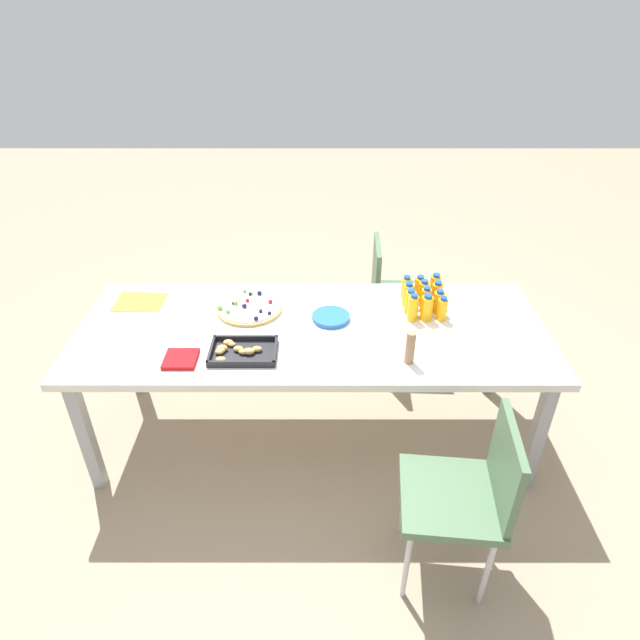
# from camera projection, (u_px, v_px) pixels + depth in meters

# --- Properties ---
(ground_plane) EXTENTS (12.00, 12.00, 0.00)m
(ground_plane) POSITION_uv_depth(u_px,v_px,m) (313.00, 432.00, 3.10)
(ground_plane) COLOR gray
(party_table) EXTENTS (2.36, 0.91, 0.73)m
(party_table) POSITION_uv_depth(u_px,v_px,m) (312.00, 337.00, 2.74)
(party_table) COLOR silver
(party_table) RESTS_ON ground_plane
(chair_near_left) EXTENTS (0.42, 0.42, 0.83)m
(chair_near_left) POSITION_uv_depth(u_px,v_px,m) (393.00, 291.00, 3.48)
(chair_near_left) COLOR #4C6B4C
(chair_near_left) RESTS_ON ground_plane
(chair_far_left) EXTENTS (0.44, 0.44, 0.83)m
(chair_far_left) POSITION_uv_depth(u_px,v_px,m) (469.00, 490.00, 2.14)
(chair_far_left) COLOR #4C6B4C
(chair_far_left) RESTS_ON ground_plane
(juice_bottle_0) EXTENTS (0.06, 0.06, 0.14)m
(juice_bottle_0) POSITION_uv_depth(u_px,v_px,m) (435.00, 286.00, 2.92)
(juice_bottle_0) COLOR #FBAF14
(juice_bottle_0) RESTS_ON party_table
(juice_bottle_1) EXTENTS (0.06, 0.06, 0.14)m
(juice_bottle_1) POSITION_uv_depth(u_px,v_px,m) (419.00, 288.00, 2.92)
(juice_bottle_1) COLOR #FAAD14
(juice_bottle_1) RESTS_ON party_table
(juice_bottle_2) EXTENTS (0.05, 0.05, 0.13)m
(juice_bottle_2) POSITION_uv_depth(u_px,v_px,m) (406.00, 288.00, 2.92)
(juice_bottle_2) COLOR #FAAE14
(juice_bottle_2) RESTS_ON party_table
(juice_bottle_3) EXTENTS (0.06, 0.06, 0.14)m
(juice_bottle_3) POSITION_uv_depth(u_px,v_px,m) (437.00, 294.00, 2.86)
(juice_bottle_3) COLOR #FAAD14
(juice_bottle_3) RESTS_ON party_table
(juice_bottle_4) EXTENTS (0.06, 0.06, 0.15)m
(juice_bottle_4) POSITION_uv_depth(u_px,v_px,m) (423.00, 293.00, 2.86)
(juice_bottle_4) COLOR #FAAD14
(juice_bottle_4) RESTS_ON party_table
(juice_bottle_5) EXTENTS (0.06, 0.06, 0.13)m
(juice_bottle_5) POSITION_uv_depth(u_px,v_px,m) (408.00, 295.00, 2.86)
(juice_bottle_5) COLOR #F9AD14
(juice_bottle_5) RESTS_ON party_table
(juice_bottle_6) EXTENTS (0.06, 0.06, 0.13)m
(juice_bottle_6) POSITION_uv_depth(u_px,v_px,m) (439.00, 302.00, 2.79)
(juice_bottle_6) COLOR #F8AD14
(juice_bottle_6) RESTS_ON party_table
(juice_bottle_7) EXTENTS (0.05, 0.05, 0.15)m
(juice_bottle_7) POSITION_uv_depth(u_px,v_px,m) (426.00, 300.00, 2.80)
(juice_bottle_7) COLOR #F9AE14
(juice_bottle_7) RESTS_ON party_table
(juice_bottle_8) EXTENTS (0.06, 0.06, 0.14)m
(juice_bottle_8) POSITION_uv_depth(u_px,v_px,m) (410.00, 302.00, 2.79)
(juice_bottle_8) COLOR #F9AD14
(juice_bottle_8) RESTS_ON party_table
(juice_bottle_9) EXTENTS (0.05, 0.05, 0.13)m
(juice_bottle_9) POSITION_uv_depth(u_px,v_px,m) (442.00, 309.00, 2.74)
(juice_bottle_9) COLOR #FAAD14
(juice_bottle_9) RESTS_ON party_table
(juice_bottle_10) EXTENTS (0.06, 0.06, 0.15)m
(juice_bottle_10) POSITION_uv_depth(u_px,v_px,m) (427.00, 308.00, 2.73)
(juice_bottle_10) COLOR #F9AF14
(juice_bottle_10) RESTS_ON party_table
(juice_bottle_11) EXTENTS (0.05, 0.05, 0.15)m
(juice_bottle_11) POSITION_uv_depth(u_px,v_px,m) (413.00, 308.00, 2.73)
(juice_bottle_11) COLOR #FAAE14
(juice_bottle_11) RESTS_ON party_table
(fruit_pizza) EXTENTS (0.35, 0.35, 0.05)m
(fruit_pizza) POSITION_uv_depth(u_px,v_px,m) (249.00, 308.00, 2.84)
(fruit_pizza) COLOR tan
(fruit_pizza) RESTS_ON party_table
(snack_tray) EXTENTS (0.31, 0.21, 0.04)m
(snack_tray) POSITION_uv_depth(u_px,v_px,m) (241.00, 352.00, 2.51)
(snack_tray) COLOR black
(snack_tray) RESTS_ON party_table
(plate_stack) EXTENTS (0.20, 0.20, 0.02)m
(plate_stack) POSITION_uv_depth(u_px,v_px,m) (331.00, 317.00, 2.76)
(plate_stack) COLOR blue
(plate_stack) RESTS_ON party_table
(napkin_stack) EXTENTS (0.15, 0.15, 0.02)m
(napkin_stack) POSITION_uv_depth(u_px,v_px,m) (181.00, 359.00, 2.47)
(napkin_stack) COLOR red
(napkin_stack) RESTS_ON party_table
(cardboard_tube) EXTENTS (0.04, 0.04, 0.16)m
(cardboard_tube) POSITION_uv_depth(u_px,v_px,m) (410.00, 348.00, 2.42)
(cardboard_tube) COLOR #9E7A56
(cardboard_tube) RESTS_ON party_table
(paper_folder) EXTENTS (0.26, 0.21, 0.01)m
(paper_folder) POSITION_uv_depth(u_px,v_px,m) (140.00, 302.00, 2.91)
(paper_folder) COLOR yellow
(paper_folder) RESTS_ON party_table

